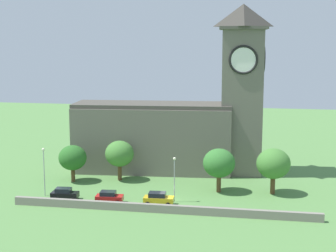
{
  "coord_description": "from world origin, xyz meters",
  "views": [
    {
      "loc": [
        13.07,
        -73.63,
        23.72
      ],
      "look_at": [
        -1.32,
        6.88,
        10.35
      ],
      "focal_mm": 55.11,
      "sensor_mm": 36.0,
      "label": 1
    }
  ],
  "objects_px": {
    "car_yellow": "(158,198)",
    "tree_riverside_west": "(273,164)",
    "car_red": "(109,197)",
    "streetlamp_west_mid": "(174,172)",
    "car_black": "(65,194)",
    "tree_riverside_east": "(119,154)",
    "streetlamp_west_end": "(44,164)",
    "tree_by_tower": "(73,158)",
    "tree_churchyard": "(219,163)",
    "church": "(181,122)"
  },
  "relations": [
    {
      "from": "car_yellow",
      "to": "tree_riverside_west",
      "type": "xyz_separation_m",
      "value": [
        16.69,
        8.62,
        3.91
      ]
    },
    {
      "from": "car_red",
      "to": "streetlamp_west_mid",
      "type": "relative_size",
      "value": 0.61
    },
    {
      "from": "car_red",
      "to": "tree_riverside_west",
      "type": "bearing_deg",
      "value": 20.52
    },
    {
      "from": "car_red",
      "to": "tree_riverside_west",
      "type": "xyz_separation_m",
      "value": [
        24.1,
        9.02,
        3.96
      ]
    },
    {
      "from": "car_red",
      "to": "streetlamp_west_mid",
      "type": "xyz_separation_m",
      "value": [
        9.5,
        2.18,
        3.7
      ]
    },
    {
      "from": "car_black",
      "to": "tree_riverside_east",
      "type": "relative_size",
      "value": 0.61
    },
    {
      "from": "streetlamp_west_end",
      "to": "tree_by_tower",
      "type": "relative_size",
      "value": 1.2
    },
    {
      "from": "tree_churchyard",
      "to": "tree_by_tower",
      "type": "distance_m",
      "value": 25.2
    },
    {
      "from": "car_red",
      "to": "streetlamp_west_end",
      "type": "height_order",
      "value": "streetlamp_west_end"
    },
    {
      "from": "car_red",
      "to": "car_yellow",
      "type": "bearing_deg",
      "value": 3.1
    },
    {
      "from": "tree_churchyard",
      "to": "tree_riverside_east",
      "type": "bearing_deg",
      "value": 166.73
    },
    {
      "from": "car_yellow",
      "to": "tree_by_tower",
      "type": "height_order",
      "value": "tree_by_tower"
    },
    {
      "from": "streetlamp_west_mid",
      "to": "tree_churchyard",
      "type": "relative_size",
      "value": 0.98
    },
    {
      "from": "car_yellow",
      "to": "tree_churchyard",
      "type": "relative_size",
      "value": 0.64
    },
    {
      "from": "car_red",
      "to": "car_yellow",
      "type": "relative_size",
      "value": 0.93
    },
    {
      "from": "church",
      "to": "car_red",
      "type": "height_order",
      "value": "church"
    },
    {
      "from": "tree_riverside_east",
      "to": "tree_by_tower",
      "type": "relative_size",
      "value": 1.09
    },
    {
      "from": "streetlamp_west_end",
      "to": "streetlamp_west_mid",
      "type": "height_order",
      "value": "streetlamp_west_end"
    },
    {
      "from": "tree_riverside_east",
      "to": "tree_by_tower",
      "type": "bearing_deg",
      "value": -163.13
    },
    {
      "from": "streetlamp_west_end",
      "to": "tree_churchyard",
      "type": "relative_size",
      "value": 1.08
    },
    {
      "from": "car_yellow",
      "to": "tree_riverside_east",
      "type": "relative_size",
      "value": 0.65
    },
    {
      "from": "streetlamp_west_end",
      "to": "tree_riverside_west",
      "type": "height_order",
      "value": "streetlamp_west_end"
    },
    {
      "from": "car_black",
      "to": "tree_riverside_west",
      "type": "bearing_deg",
      "value": 15.29
    },
    {
      "from": "streetlamp_west_mid",
      "to": "tree_riverside_east",
      "type": "distance_m",
      "value": 15.48
    },
    {
      "from": "car_red",
      "to": "streetlamp_west_end",
      "type": "relative_size",
      "value": 0.55
    },
    {
      "from": "church",
      "to": "car_red",
      "type": "bearing_deg",
      "value": -110.16
    },
    {
      "from": "streetlamp_west_end",
      "to": "streetlamp_west_mid",
      "type": "distance_m",
      "value": 20.38
    },
    {
      "from": "car_yellow",
      "to": "tree_by_tower",
      "type": "xyz_separation_m",
      "value": [
        -16.91,
        9.98,
        3.22
      ]
    },
    {
      "from": "streetlamp_west_mid",
      "to": "tree_churchyard",
      "type": "height_order",
      "value": "tree_churchyard"
    },
    {
      "from": "tree_riverside_west",
      "to": "tree_by_tower",
      "type": "xyz_separation_m",
      "value": [
        -33.6,
        1.36,
        -0.69
      ]
    },
    {
      "from": "tree_by_tower",
      "to": "tree_churchyard",
      "type": "bearing_deg",
      "value": -4.1
    },
    {
      "from": "tree_by_tower",
      "to": "car_black",
      "type": "bearing_deg",
      "value": -76.87
    },
    {
      "from": "tree_by_tower",
      "to": "church",
      "type": "bearing_deg",
      "value": 31.36
    },
    {
      "from": "streetlamp_west_end",
      "to": "tree_riverside_east",
      "type": "height_order",
      "value": "streetlamp_west_end"
    },
    {
      "from": "car_red",
      "to": "tree_riverside_east",
      "type": "distance_m",
      "value": 13.38
    },
    {
      "from": "streetlamp_west_mid",
      "to": "tree_riverside_east",
      "type": "relative_size",
      "value": 0.99
    },
    {
      "from": "car_black",
      "to": "streetlamp_west_end",
      "type": "relative_size",
      "value": 0.55
    },
    {
      "from": "streetlamp_west_mid",
      "to": "tree_riverside_west",
      "type": "xyz_separation_m",
      "value": [
        14.59,
        6.84,
        0.25
      ]
    },
    {
      "from": "car_red",
      "to": "tree_riverside_east",
      "type": "height_order",
      "value": "tree_riverside_east"
    },
    {
      "from": "car_black",
      "to": "tree_by_tower",
      "type": "distance_m",
      "value": 10.69
    },
    {
      "from": "streetlamp_west_end",
      "to": "tree_by_tower",
      "type": "bearing_deg",
      "value": 81.18
    },
    {
      "from": "streetlamp_west_mid",
      "to": "tree_churchyard",
      "type": "distance_m",
      "value": 8.86
    },
    {
      "from": "tree_riverside_east",
      "to": "church",
      "type": "bearing_deg",
      "value": 40.56
    },
    {
      "from": "tree_riverside_west",
      "to": "tree_riverside_east",
      "type": "relative_size",
      "value": 1.05
    },
    {
      "from": "tree_by_tower",
      "to": "car_red",
      "type": "bearing_deg",
      "value": -47.54
    },
    {
      "from": "streetlamp_west_mid",
      "to": "car_yellow",
      "type": "bearing_deg",
      "value": -139.66
    },
    {
      "from": "car_black",
      "to": "tree_by_tower",
      "type": "xyz_separation_m",
      "value": [
        -2.31,
        9.91,
        3.27
      ]
    },
    {
      "from": "car_red",
      "to": "tree_churchyard",
      "type": "xyz_separation_m",
      "value": [
        15.63,
        8.58,
        3.8
      ]
    },
    {
      "from": "car_black",
      "to": "tree_riverside_east",
      "type": "xyz_separation_m",
      "value": [
        5.34,
        12.23,
        3.77
      ]
    },
    {
      "from": "streetlamp_west_mid",
      "to": "tree_riverside_west",
      "type": "bearing_deg",
      "value": 25.1
    }
  ]
}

